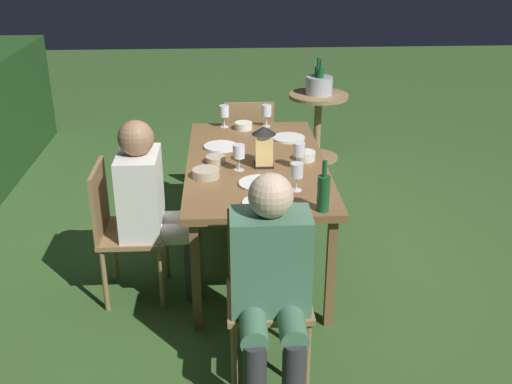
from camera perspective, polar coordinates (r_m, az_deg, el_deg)
name	(u,v)px	position (r m, az deg, el deg)	size (l,w,h in m)	color
ground_plane	(256,259)	(4.31, 0.00, -6.35)	(16.00, 16.00, 0.00)	#385B28
dining_table	(256,169)	(4.01, 0.00, 2.18)	(1.69, 0.90, 0.75)	brown
chair_side_right_a	(121,226)	(3.79, -12.53, -3.10)	(0.42, 0.40, 0.87)	#937047
person_in_cream	(152,202)	(3.70, -9.75, -0.96)	(0.38, 0.47, 1.15)	white
chair_head_far	(249,143)	(5.10, -0.68, 4.59)	(0.40, 0.42, 0.87)	#937047
chair_head_near	(268,285)	(3.13, 1.12, -8.72)	(0.40, 0.42, 0.87)	#937047
person_in_green	(271,280)	(2.88, 1.43, -8.26)	(0.48, 0.38, 1.15)	#4C7A5B
lantern_centerpiece	(264,144)	(3.86, 0.74, 4.53)	(0.15, 0.15, 0.27)	black
green_bottle_on_table	(323,192)	(3.27, 6.35, -0.02)	(0.07, 0.07, 0.29)	#195128
wine_glass_a	(297,172)	(3.51, 3.85, 1.92)	(0.08, 0.08, 0.17)	silver
wine_glass_b	(224,112)	(4.65, -3.02, 7.50)	(0.08, 0.08, 0.17)	silver
wine_glass_c	(267,112)	(4.66, 1.00, 7.57)	(0.08, 0.08, 0.17)	silver
wine_glass_d	(299,151)	(3.84, 4.07, 3.88)	(0.08, 0.08, 0.17)	silver
wine_glass_e	(239,153)	(3.80, -1.62, 3.72)	(0.08, 0.08, 0.17)	silver
plate_a	(259,183)	(3.62, 0.32, 0.82)	(0.25, 0.25, 0.01)	white
plate_b	(221,146)	(4.24, -3.34, 4.30)	(0.24, 0.24, 0.01)	white
plate_c	(265,204)	(3.36, 0.85, -1.09)	(0.26, 0.26, 0.01)	white
plate_d	(288,138)	(4.41, 3.07, 5.10)	(0.24, 0.24, 0.01)	white
bowl_olives	(206,173)	(3.73, -4.72, 1.80)	(0.17, 0.17, 0.05)	#BCAD8E
bowl_bread	(216,159)	(3.96, -3.82, 3.10)	(0.13, 0.13, 0.04)	#BCAD8E
bowl_salad	(243,125)	(4.62, -1.19, 6.27)	(0.13, 0.13, 0.05)	silver
bowl_dip	(306,155)	(4.01, 4.68, 3.44)	(0.13, 0.13, 0.06)	silver
side_table	(318,116)	(6.04, 5.83, 7.14)	(0.58, 0.58, 0.66)	#9E7A51
ice_bucket	(319,84)	(5.96, 5.96, 10.08)	(0.26, 0.26, 0.34)	#B2B7BF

